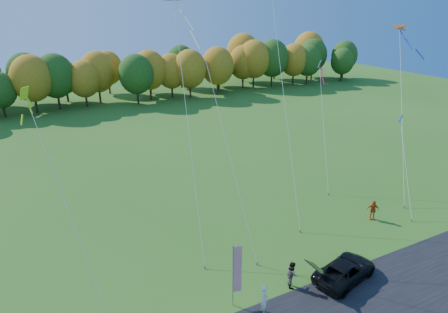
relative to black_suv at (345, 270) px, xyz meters
name	(u,v)px	position (x,y,z in m)	size (l,w,h in m)	color
ground	(267,287)	(-5.02, 1.64, -0.68)	(160.00, 160.00, 0.00)	#2C5D18
tree_line	(97,105)	(-5.02, 56.64, -0.68)	(116.00, 12.00, 10.00)	#1E4711
black_suv	(345,270)	(0.00, 0.00, 0.00)	(2.25, 4.89, 1.36)	black
person_tailgate_a	(264,299)	(-6.43, -0.11, 0.27)	(0.69, 0.46, 1.90)	silver
person_tailgate_b	(292,274)	(-3.52, 1.08, 0.21)	(0.86, 0.67, 1.77)	gray
person_east	(373,210)	(7.64, 4.84, 0.19)	(1.02, 0.43, 1.75)	#C54812
feather_flag	(236,269)	(-7.54, 1.24, 1.92)	(0.55, 0.16, 4.25)	#999999
kite_delta_blue	(203,49)	(-5.86, 9.05, 13.62)	(4.58, 11.17, 29.30)	#4C3F33
kite_parafoil_orange	(280,65)	(2.77, 12.35, 11.54)	(5.38, 13.31, 24.76)	#4C3F33
kite_delta_red	(187,118)	(-6.53, 10.52, 8.63)	(3.78, 11.23, 19.23)	#4C3F33
kite_parafoil_rainbow	(402,111)	(14.78, 9.14, 6.86)	(7.79, 9.04, 15.46)	#4C3F33
kite_diamond_yellow	(66,204)	(-15.79, 6.84, 5.58)	(2.85, 6.83, 13.01)	#4C3F33
kite_diamond_white	(324,127)	(8.66, 12.85, 5.20)	(3.01, 6.22, 12.19)	#4C3F33
kite_diamond_blue_low	(406,168)	(11.39, 5.19, 3.18)	(2.69, 4.93, 8.22)	#4C3F33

